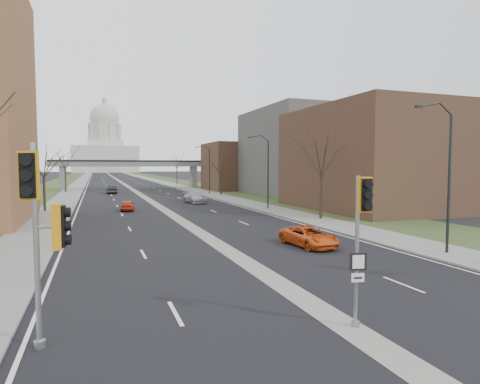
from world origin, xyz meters
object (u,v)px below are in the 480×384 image
signal_pole_left (42,216)px  car_right_near (309,236)px  car_right_mid (195,198)px  car_left_far (111,190)px  signal_pole_median (361,223)px  car_left_near (128,205)px

signal_pole_left → car_right_near: size_ratio=1.27×
car_right_mid → car_right_near: bearing=-97.5°
signal_pole_left → car_right_mid: (14.39, 42.34, -3.09)m
signal_pole_left → car_left_far: signal_pole_left is taller
signal_pole_left → car_right_mid: signal_pole_left is taller
car_left_far → signal_pole_left: bearing=82.4°
signal_pole_median → car_left_near: (-4.36, 37.51, -2.78)m
signal_pole_median → car_right_mid: 44.54m
car_right_near → signal_pole_left: bearing=-149.2°
car_left_near → signal_pole_median: bearing=102.8°
signal_pole_median → car_right_mid: bearing=94.6°
signal_pole_left → car_left_far: (4.13, 65.66, -3.08)m
car_left_far → car_right_mid: 25.48m
car_right_near → car_right_mid: (0.08, 31.92, 0.10)m
signal_pole_left → car_left_near: signal_pole_left is taller
signal_pole_median → car_left_near: 37.87m
car_right_near → car_right_mid: size_ratio=0.90×
car_left_far → car_right_mid: size_ratio=0.89×
signal_pole_median → car_right_mid: (5.22, 44.15, -2.67)m
signal_pole_median → car_left_near: size_ratio=1.33×
signal_pole_median → signal_pole_left: bearing=-179.8°
car_right_near → signal_pole_median: bearing=-118.1°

